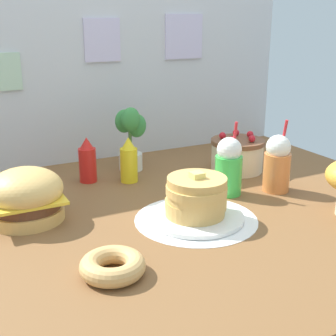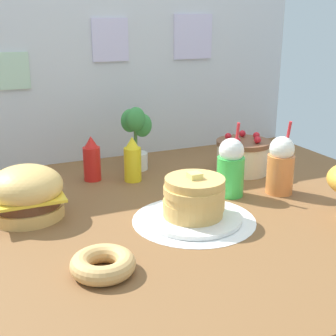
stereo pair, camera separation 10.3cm
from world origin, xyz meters
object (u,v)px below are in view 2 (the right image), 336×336
mustard_bottle (133,161)px  ketchup_bottle (92,160)px  cream_soda_cup (231,168)px  potted_plant (136,136)px  donut_pink_glaze (103,264)px  burger (26,193)px  layer_cake (243,156)px  orange_float_cup (281,166)px  pancake_stack (194,201)px

mustard_bottle → ketchup_bottle: bearing=152.9°
cream_soda_cup → potted_plant: potted_plant is taller
donut_pink_glaze → ketchup_bottle: bearing=77.0°
burger → potted_plant: potted_plant is taller
layer_cake → ketchup_bottle: (-0.75, 0.19, 0.02)m
orange_float_cup → potted_plant: (-0.48, 0.60, 0.05)m
burger → orange_float_cup: bearing=-10.0°
layer_cake → cream_soda_cup: 0.36m
ketchup_bottle → donut_pink_glaze: bearing=-103.0°
potted_plant → orange_float_cup: bearing=-51.4°
cream_soda_cup → orange_float_cup: (0.22, -0.07, 0.00)m
mustard_bottle → orange_float_cup: orange_float_cup is taller
ketchup_bottle → potted_plant: size_ratio=0.66×
burger → mustard_bottle: (0.54, 0.24, 0.00)m
burger → pancake_stack: 0.67m
pancake_stack → burger: bearing=152.9°
cream_soda_cup → orange_float_cup: size_ratio=1.00×
burger → orange_float_cup: size_ratio=0.88×
cream_soda_cup → potted_plant: 0.59m
pancake_stack → potted_plant: potted_plant is taller
layer_cake → donut_pink_glaze: size_ratio=1.34×
mustard_bottle → potted_plant: size_ratio=0.66×
burger → donut_pink_glaze: (0.15, -0.55, -0.07)m
pancake_stack → donut_pink_glaze: size_ratio=1.83×
pancake_stack → potted_plant: bearing=88.3°
layer_cake → mustard_bottle: mustard_bottle is taller
mustard_bottle → potted_plant: bearing=63.9°
donut_pink_glaze → potted_plant: size_ratio=0.61×
pancake_stack → layer_cake: 0.67m
ketchup_bottle → mustard_bottle: same height
orange_float_cup → mustard_bottle: bearing=142.3°
burger → layer_cake: 1.11m
pancake_stack → ketchup_bottle: bearing=110.7°
pancake_stack → donut_pink_glaze: (-0.44, -0.24, -0.05)m
layer_cake → orange_float_cup: 0.33m
pancake_stack → layer_cake: (0.51, 0.44, 0.01)m
potted_plant → pancake_stack: bearing=-91.7°
pancake_stack → cream_soda_cup: size_ratio=1.13×
donut_pink_glaze → cream_soda_cup: bearing=30.5°
cream_soda_cup → potted_plant: bearing=115.6°
ketchup_bottle → mustard_bottle: bearing=-27.1°
ketchup_bottle → potted_plant: (0.26, 0.07, 0.08)m
orange_float_cup → pancake_stack: bearing=-167.4°
pancake_stack → potted_plant: 0.72m
burger → cream_soda_cup: cream_soda_cup is taller
donut_pink_glaze → pancake_stack: bearing=28.6°
mustard_bottle → donut_pink_glaze: (-0.38, -0.78, -0.07)m
pancake_stack → orange_float_cup: bearing=12.6°
burger → ketchup_bottle: size_ratio=1.33×
ketchup_bottle → burger: bearing=-137.3°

